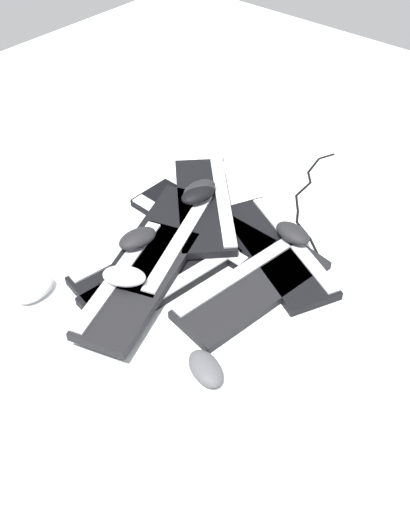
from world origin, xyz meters
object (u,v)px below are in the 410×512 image
Objects in this scene: mouse_3 at (293,233)px; mouse_4 at (138,238)px; keyboard_3 at (200,223)px; keyboard_4 at (150,260)px; keyboard_5 at (205,204)px; mouse_5 at (124,276)px; mouse_2 at (198,194)px; mouse_1 at (200,189)px; mouse_0 at (210,159)px; keyboard_1 at (252,288)px; keyboard_6 at (162,239)px; keyboard_0 at (163,277)px; mouse_7 at (206,368)px; keyboard_7 at (138,282)px; keyboard_2 at (276,250)px; mouse_6 at (35,290)px.

mouse_4 is (0.32, -0.29, 0.03)m from mouse_3.
keyboard_4 is (0.21, -0.00, 0.00)m from keyboard_3.
keyboard_5 is 3.79× the size of mouse_5.
mouse_1 is at bearing 39.88° from mouse_2.
mouse_0 is at bearing 81.16° from mouse_5.
mouse_3 is 1.00× the size of mouse_5.
keyboard_1 is 0.34m from keyboard_5.
mouse_4 reaches higher than keyboard_4.
mouse_2 reaches higher than keyboard_6.
keyboard_6 is (0.19, 0.01, 0.00)m from keyboard_5.
keyboard_0 is 0.32m from mouse_7.
keyboard_7 is 0.38m from mouse_1.
mouse_5 reaches higher than keyboard_2.
keyboard_5 reaches higher than mouse_0.
mouse_0 reaches higher than keyboard_1.
mouse_2 is (0.23, 0.15, 0.06)m from mouse_0.
mouse_0 is at bearing 167.53° from mouse_3.
mouse_0 is (-0.22, -0.42, 0.01)m from keyboard_2.
keyboard_3 is 0.31m from keyboard_7.
mouse_2 reaches higher than mouse_6.
mouse_4 reaches higher than mouse_3.
keyboard_4 is 4.19× the size of mouse_0.
mouse_1 is 1.00× the size of mouse_6.
keyboard_2 is 0.07m from mouse_3.
keyboard_5 is at bearing -118.18° from keyboard_1.
keyboard_6 and keyboard_7 have the same top height.
mouse_2 is at bearing 72.65° from mouse_5.
keyboard_3 is at bearing 176.03° from keyboard_6.
keyboard_1 is 0.59m from mouse_0.
keyboard_3 is 0.10m from mouse_1.
mouse_1 is 0.59m from mouse_7.
keyboard_5 reaches higher than keyboard_2.
mouse_4 is (0.26, -0.01, 0.04)m from keyboard_5.
keyboard_4 is at bearing -43.45° from keyboard_2.
keyboard_2 is 0.65m from mouse_6.
keyboard_0 is 4.16× the size of mouse_7.
keyboard_0 is at bearing -43.98° from mouse_6.
mouse_4 is at bearing -45.79° from keyboard_2.
keyboard_7 is at bearing 22.93° from keyboard_6.
keyboard_7 is at bearing -173.34° from mouse_7.
mouse_5 is at bearing 7.56° from keyboard_3.
mouse_0 is (-0.57, -0.24, -0.02)m from keyboard_7.
keyboard_4 is 1.10× the size of keyboard_5.
keyboard_0 is 0.33m from mouse_6.
keyboard_6 is at bearing 167.95° from mouse_7.
keyboard_3 is at bearing 2.48° from mouse_4.
mouse_4 is (0.26, -0.27, 0.07)m from keyboard_2.
mouse_7 reaches higher than keyboard_0.
mouse_1 is at bearing -13.18° from mouse_6.
mouse_6 is at bearing -12.95° from keyboard_5.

